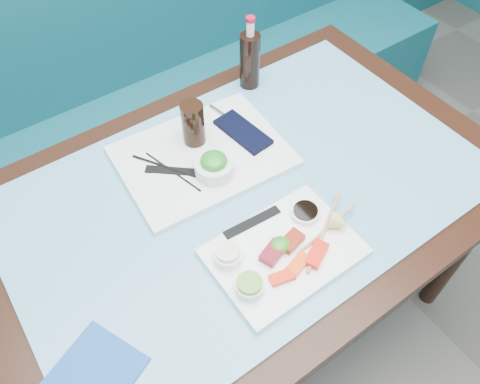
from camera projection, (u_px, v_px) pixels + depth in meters
booth_bench at (129, 117)px, 1.94m from camera, size 3.00×0.56×1.17m
dining_table at (247, 208)px, 1.29m from camera, size 1.40×0.90×0.75m
glass_top at (248, 189)px, 1.22m from camera, size 1.22×0.76×0.01m
sashimi_plate at (284, 252)px, 1.09m from camera, size 0.34×0.24×0.02m
salmon_left at (282, 277)px, 1.03m from camera, size 0.06×0.04×0.01m
salmon_mid at (298, 264)px, 1.05m from camera, size 0.07×0.04×0.01m
salmon_right at (317, 254)px, 1.07m from camera, size 0.08×0.06×0.02m
tuna_left at (273, 253)px, 1.07m from camera, size 0.07×0.06×0.02m
tuna_right at (291, 241)px, 1.09m from camera, size 0.07×0.05×0.02m
seaweed_garnish at (280, 245)px, 1.08m from camera, size 0.06×0.05×0.03m
ramekin_wasabi at (249, 287)px, 1.01m from camera, size 0.08×0.08×0.03m
wasabi_fill at (250, 283)px, 0.99m from camera, size 0.06×0.06×0.01m
ramekin_ginger at (228, 256)px, 1.06m from camera, size 0.07×0.07×0.03m
ginger_fill at (228, 252)px, 1.04m from camera, size 0.06×0.06×0.01m
soy_dish at (305, 213)px, 1.14m from camera, size 0.07×0.07×0.01m
soy_fill at (306, 210)px, 1.13m from camera, size 0.08×0.08×0.01m
lemon_wedge at (341, 223)px, 1.10m from camera, size 0.06×0.05×0.05m
chopstick_sleeve at (252, 222)px, 1.13m from camera, size 0.15×0.03×0.00m
wooden_chopstick_a at (324, 231)px, 1.11m from camera, size 0.22×0.14×0.01m
wooden_chopstick_b at (327, 229)px, 1.12m from camera, size 0.20×0.03×0.01m
serving_tray at (203, 156)px, 1.28m from camera, size 0.46×0.36×0.02m
paper_placemat at (202, 154)px, 1.27m from camera, size 0.31×0.23×0.00m
seaweed_bowl at (214, 167)px, 1.21m from camera, size 0.13×0.13×0.04m
seaweed_salad at (214, 161)px, 1.19m from camera, size 0.08×0.08×0.04m
cola_glass at (193, 124)px, 1.25m from camera, size 0.08×0.08×0.13m
navy_pouch at (243, 132)px, 1.31m from camera, size 0.09×0.18×0.01m
fork at (220, 113)px, 1.37m from camera, size 0.03×0.09×0.01m
black_chopstick_a at (173, 171)px, 1.23m from camera, size 0.06×0.20×0.01m
black_chopstick_b at (175, 170)px, 1.23m from camera, size 0.14×0.22×0.01m
tray_sleeve at (174, 171)px, 1.23m from camera, size 0.13×0.12×0.00m
cola_bottle_body at (250, 61)px, 1.41m from camera, size 0.07×0.07×0.18m
cola_bottle_neck at (250, 28)px, 1.32m from camera, size 0.03×0.03×0.05m
cola_bottle_cap at (251, 19)px, 1.30m from camera, size 0.03×0.03×0.01m
blue_napkin at (96, 372)px, 0.93m from camera, size 0.21×0.21×0.01m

